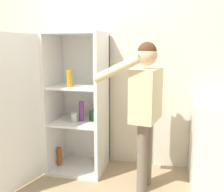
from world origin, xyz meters
name	(u,v)px	position (x,y,z in m)	size (l,w,h in m)	color
wall_back	(114,64)	(0.00, 0.98, 1.27)	(7.00, 0.06, 2.55)	beige
refrigerator	(67,105)	(-0.47, 0.55, 0.83)	(0.86, 1.20, 1.66)	white
person	(145,99)	(0.46, 0.36, 0.97)	(0.67, 0.56, 1.54)	#726656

